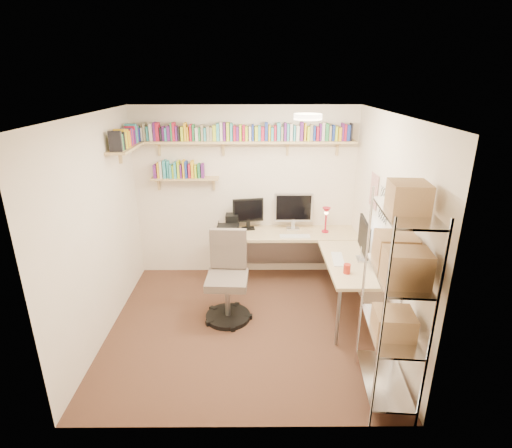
% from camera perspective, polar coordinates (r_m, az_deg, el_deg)
% --- Properties ---
extents(ground, '(3.20, 3.20, 0.00)m').
position_cam_1_polar(ground, '(5.03, -1.77, -14.32)').
color(ground, '#44281D').
rests_on(ground, ground).
extents(room_shell, '(3.24, 3.04, 2.52)m').
position_cam_1_polar(room_shell, '(4.34, -1.93, 2.76)').
color(room_shell, beige).
rests_on(room_shell, ground).
extents(wall_shelves, '(3.12, 1.09, 0.80)m').
position_cam_1_polar(wall_shelves, '(5.52, -6.20, 11.59)').
color(wall_shelves, tan).
rests_on(wall_shelves, ground).
extents(corner_desk, '(1.99, 1.94, 1.30)m').
position_cam_1_polar(corner_desk, '(5.55, 5.60, -2.21)').
color(corner_desk, beige).
rests_on(corner_desk, ground).
extents(office_chair, '(0.59, 0.60, 1.12)m').
position_cam_1_polar(office_chair, '(4.98, -4.06, -8.37)').
color(office_chair, black).
rests_on(office_chair, ground).
extents(wire_rack, '(0.48, 0.87, 2.08)m').
position_cam_1_polar(wire_rack, '(3.62, 19.74, -6.28)').
color(wire_rack, silver).
rests_on(wire_rack, ground).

